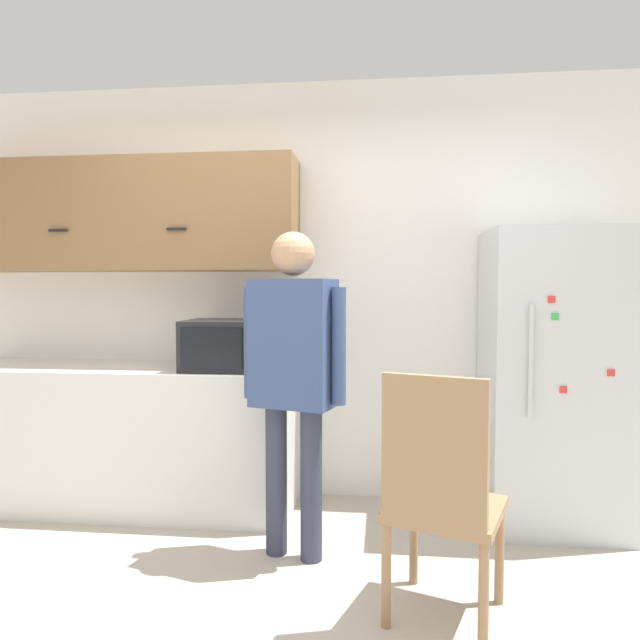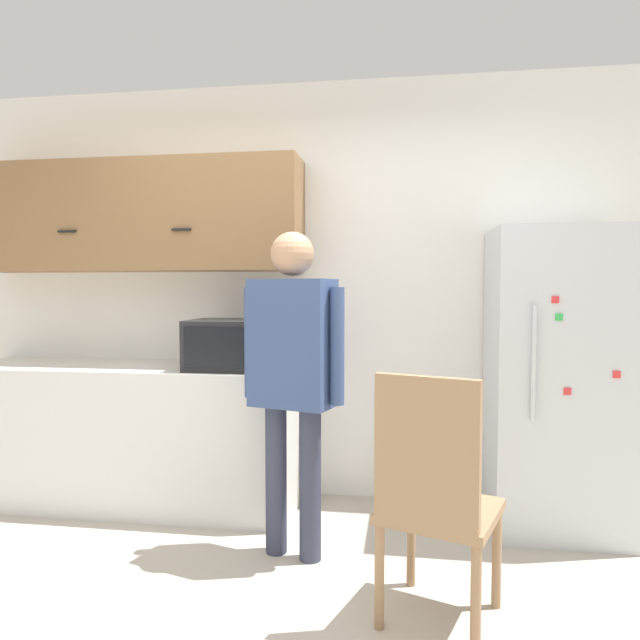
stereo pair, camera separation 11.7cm
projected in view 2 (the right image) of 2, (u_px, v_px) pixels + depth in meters
The scene contains 7 objects.
back_wall at pixel (313, 291), 3.77m from camera, with size 6.00×0.06×2.70m.
counter at pixel (131, 434), 3.63m from camera, with size 2.15×0.64×0.88m.
upper_cabinets at pixel (137, 217), 3.70m from camera, with size 2.15×0.38×0.70m.
microwave at pixel (233, 344), 3.44m from camera, with size 0.51×0.43×0.30m.
person at pixel (293, 361), 2.87m from camera, with size 0.54×0.33×1.65m.
refrigerator at pixel (558, 380), 3.23m from camera, with size 0.75×0.66×1.70m.
chair at pixel (434, 492), 2.26m from camera, with size 0.57×0.57×1.04m.
Camera 2 is at (0.60, -1.95, 1.36)m, focal length 32.00 mm.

